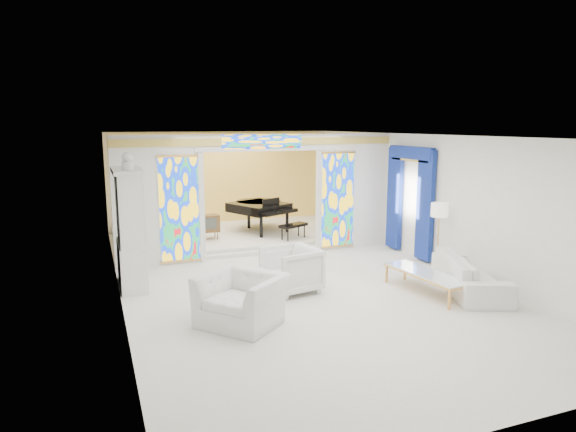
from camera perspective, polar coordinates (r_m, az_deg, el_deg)
name	(u,v)px	position (r m, az deg, el deg)	size (l,w,h in m)	color
floor	(291,277)	(11.09, 0.35, -6.78)	(12.00, 12.00, 0.00)	white
ceiling	(291,136)	(10.61, 0.37, 8.91)	(7.00, 12.00, 0.02)	white
wall_back	(222,179)	(16.43, -7.32, 4.06)	(7.00, 0.02, 3.00)	white
wall_front	(505,297)	(5.75, 23.01, -8.28)	(7.00, 0.02, 3.00)	white
wall_left	(116,219)	(10.03, -18.60, -0.32)	(0.02, 12.00, 3.00)	white
wall_right	(430,199)	(12.44, 15.55, 1.80)	(0.02, 12.00, 3.00)	white
partition_wall	(261,190)	(12.58, -2.97, 2.96)	(7.00, 0.22, 3.00)	white
stained_glass_left	(179,209)	(12.06, -12.00, 0.73)	(0.90, 0.04, 2.40)	gold
stained_glass_right	(338,200)	(13.30, 5.53, 1.78)	(0.90, 0.04, 2.40)	gold
stained_glass_transom	(262,142)	(12.39, -2.86, 8.26)	(2.00, 0.04, 0.34)	gold
alcove_platform	(239,235)	(14.84, -5.44, -2.09)	(6.80, 3.80, 0.18)	white
gold_curtain_back	(223,180)	(16.31, -7.22, 4.01)	(6.70, 0.10, 2.90)	#E9C151
chandelier	(246,149)	(14.47, -4.73, 7.45)	(0.48, 0.48, 0.30)	#DEA04D
blue_drapes	(410,193)	(12.94, 13.37, 2.55)	(0.14, 1.85, 2.65)	navy
china_cabinet	(130,229)	(10.69, -17.14, -1.42)	(0.56, 1.46, 2.72)	silver
armchair_left	(241,300)	(8.51, -5.25, -9.25)	(1.27, 1.11, 0.82)	white
armchair_right	(291,270)	(10.03, 0.35, -5.98)	(0.95, 0.98, 0.89)	silver
sofa	(470,274)	(10.73, 19.61, -6.06)	(2.36, 0.92, 0.69)	white
side_table	(262,286)	(9.25, -2.96, -7.80)	(0.47, 0.47, 0.58)	silver
vase	(261,270)	(9.16, -2.98, -6.04)	(0.18, 0.18, 0.18)	silver
coffee_table	(426,274)	(10.29, 15.06, -6.25)	(0.78, 1.95, 0.42)	white
floor_lamp	(439,213)	(11.71, 16.47, 0.30)	(0.47, 0.47, 1.53)	#DEA04D
grand_piano	(260,207)	(14.86, -3.12, 0.99)	(1.91, 2.84, 1.01)	black
tv_console	(208,223)	(13.92, -8.87, -0.82)	(0.58, 0.41, 0.65)	brown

